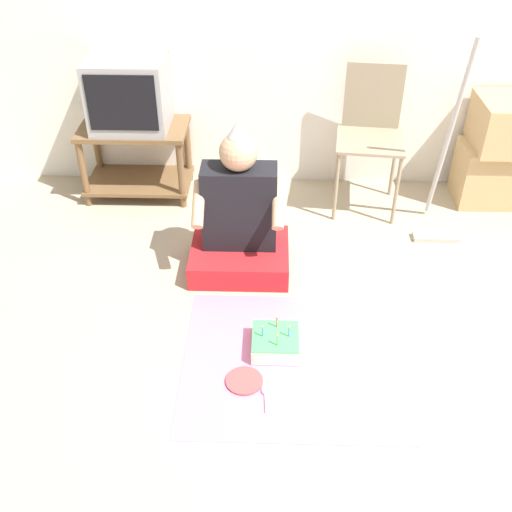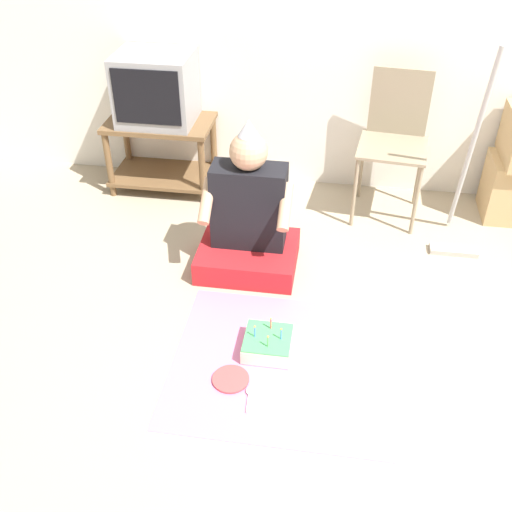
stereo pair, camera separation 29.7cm
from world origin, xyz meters
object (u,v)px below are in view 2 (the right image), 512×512
at_px(paper_plate, 231,379).
at_px(dust_mop, 464,193).
at_px(folding_chair, 395,134).
at_px(birthday_cake, 268,343).
at_px(person_seated, 248,222).
at_px(tv, 156,88).

bearing_deg(paper_plate, dust_mop, 48.69).
xyz_separation_m(folding_chair, paper_plate, (-0.73, -1.67, -0.52)).
bearing_deg(birthday_cake, person_seated, 106.70).
bearing_deg(folding_chair, dust_mop, -43.31).
relative_size(birthday_cake, paper_plate, 1.34).
relative_size(person_seated, birthday_cake, 3.84).
bearing_deg(birthday_cake, paper_plate, -123.15).
bearing_deg(dust_mop, folding_chair, 136.69).
bearing_deg(person_seated, dust_mop, 17.53).
distance_m(dust_mop, birthday_cake, 1.49).
height_order(tv, birthday_cake, tv).
distance_m(folding_chair, dust_mop, 0.58).
height_order(person_seated, paper_plate, person_seated).
bearing_deg(birthday_cake, folding_chair, 67.91).
height_order(birthday_cake, paper_plate, birthday_cake).
bearing_deg(folding_chair, birthday_cake, -112.09).
xyz_separation_m(dust_mop, birthday_cake, (-0.99, -1.07, -0.31)).
relative_size(tv, folding_chair, 0.53).
bearing_deg(tv, folding_chair, -2.50).
bearing_deg(folding_chair, person_seated, -136.43).
height_order(folding_chair, birthday_cake, folding_chair).
bearing_deg(birthday_cake, dust_mop, 47.24).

